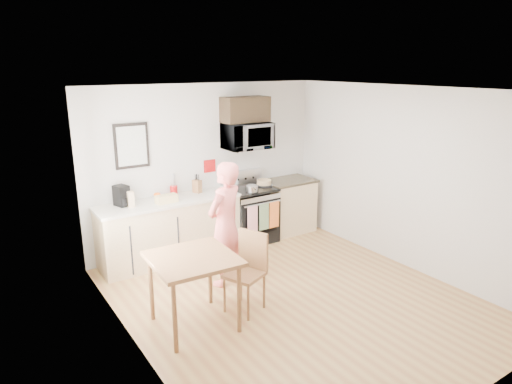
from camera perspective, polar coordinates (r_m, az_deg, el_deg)
floor at (r=5.98m, az=4.70°, el=-13.12°), size 4.60×4.60×0.00m
back_wall at (r=7.35m, az=-6.21°, el=3.23°), size 4.00×0.04×2.60m
front_wall at (r=4.05m, az=25.88°, el=-8.87°), size 4.00×0.04×2.60m
left_wall at (r=4.56m, az=-15.17°, el=-5.09°), size 0.04×4.60×2.60m
right_wall at (r=6.86m, az=18.22°, el=1.62°), size 0.04×4.60×2.60m
ceiling at (r=5.25m, az=5.35°, el=12.61°), size 4.00×4.60×0.04m
window at (r=5.23m, az=-17.83°, el=0.24°), size 0.06×1.40×1.50m
cabinet_left at (r=7.01m, az=-10.69°, el=-4.85°), size 2.10×0.60×0.90m
countertop_left at (r=6.86m, az=-10.89°, el=-1.17°), size 2.14×0.64×0.04m
cabinet_right at (r=8.07m, az=4.01°, el=-1.83°), size 0.84×0.60×0.90m
countertop_right at (r=7.94m, az=4.07°, el=1.40°), size 0.88×0.64×0.04m
range at (r=7.61m, az=-0.67°, el=-2.98°), size 0.76×0.70×1.16m
microwave at (r=7.39m, az=-1.15°, el=7.01°), size 0.76×0.51×0.42m
upper_cabinet at (r=7.37m, az=-1.36°, el=10.28°), size 0.76×0.35×0.40m
wall_art at (r=6.79m, az=-15.28°, el=5.60°), size 0.50×0.04×0.65m
wall_trivet at (r=7.36m, az=-5.81°, el=3.26°), size 0.20×0.02×0.20m
person at (r=6.04m, az=-3.87°, el=-4.04°), size 0.72×0.62×1.68m
dining_table at (r=5.12m, az=-7.89°, el=-9.03°), size 0.90×0.90×0.84m
chair at (r=5.54m, az=-0.68°, el=-8.37°), size 0.56×0.53×0.96m
knife_block at (r=7.15m, az=-7.37°, el=0.70°), size 0.13×0.15×0.20m
utensil_crock at (r=7.08m, az=-10.26°, el=0.71°), size 0.11×0.11×0.34m
fruit_bowl at (r=6.97m, az=-12.05°, el=-0.48°), size 0.25×0.25×0.09m
milk_carton at (r=6.62m, az=-15.36°, el=-0.88°), size 0.09×0.09×0.22m
coffee_maker at (r=6.70m, az=-16.43°, el=-0.52°), size 0.22×0.27×0.29m
bread_bag at (r=6.72m, az=-11.13°, el=-0.84°), size 0.32×0.17×0.11m
cake at (r=7.59m, az=1.02°, el=1.16°), size 0.29×0.29×0.10m
kettle at (r=7.45m, az=-2.93°, el=1.31°), size 0.19×0.19×0.24m
pot at (r=7.24m, az=-0.48°, el=0.45°), size 0.19×0.31×0.09m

